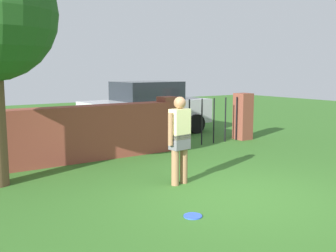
# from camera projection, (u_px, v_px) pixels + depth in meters

# --- Properties ---
(ground_plane) EXTENTS (40.00, 40.00, 0.00)m
(ground_plane) POSITION_uv_depth(u_px,v_px,m) (238.00, 198.00, 6.57)
(ground_plane) COLOR #336623
(brick_wall) EXTENTS (5.42, 0.50, 1.28)m
(brick_wall) POSITION_uv_depth(u_px,v_px,m) (65.00, 135.00, 8.93)
(brick_wall) COLOR brown
(brick_wall) RESTS_ON ground
(person) EXTENTS (0.54, 0.27, 1.62)m
(person) POSITION_uv_depth(u_px,v_px,m) (180.00, 136.00, 7.23)
(person) COLOR #9E704C
(person) RESTS_ON ground
(fence_gate) EXTENTS (3.18, 0.44, 1.40)m
(fence_gate) POSITION_uv_depth(u_px,v_px,m) (208.00, 120.00, 11.24)
(fence_gate) COLOR brown
(fence_gate) RESTS_ON ground
(car) EXTENTS (4.27, 2.05, 1.72)m
(car) POSITION_uv_depth(u_px,v_px,m) (147.00, 108.00, 12.97)
(car) COLOR #B7B7BC
(car) RESTS_ON ground
(frisbee_blue) EXTENTS (0.27, 0.27, 0.02)m
(frisbee_blue) POSITION_uv_depth(u_px,v_px,m) (193.00, 216.00, 5.73)
(frisbee_blue) COLOR blue
(frisbee_blue) RESTS_ON ground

